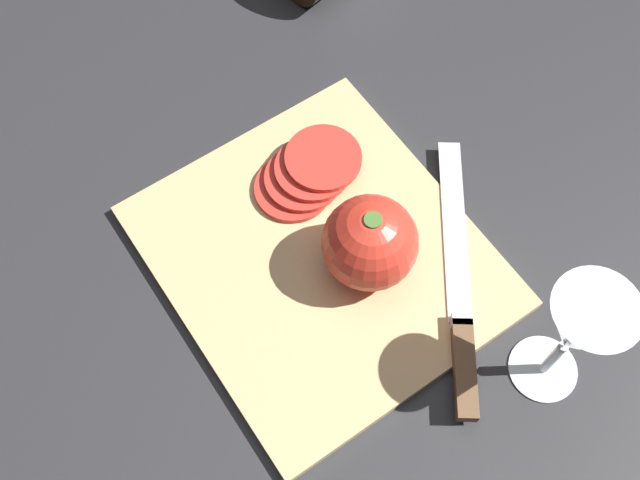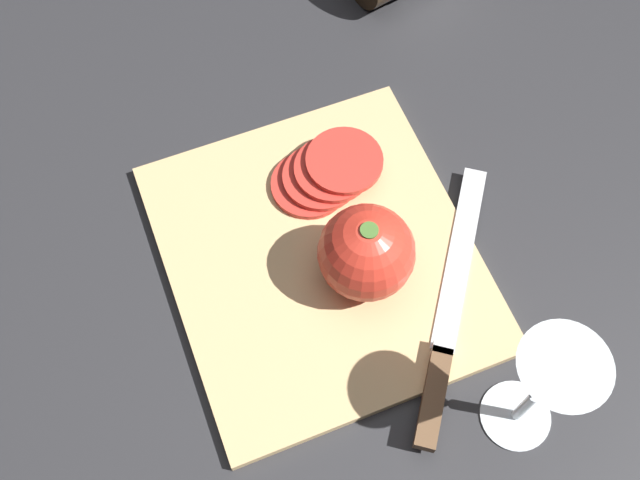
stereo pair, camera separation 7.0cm
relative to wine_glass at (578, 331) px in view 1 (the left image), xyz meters
The scene contains 6 objects.
ground_plane 0.34m from the wine_glass, 162.93° to the right, with size 3.00×3.00×0.00m, color #28282B.
cutting_board 0.25m from the wine_glass, 153.11° to the right, with size 0.32×0.29×0.01m.
wine_glass is the anchor object (origin of this frame).
whole_tomato 0.20m from the wine_glass, 156.98° to the right, with size 0.09×0.09×0.09m.
knife 0.12m from the wine_glass, 149.42° to the right, with size 0.25×0.19×0.01m.
tomato_slice_stack_near 0.30m from the wine_glass, 166.42° to the right, with size 0.08×0.12×0.03m.
Camera 1 is at (0.36, -0.19, 0.67)m, focal length 42.00 mm.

